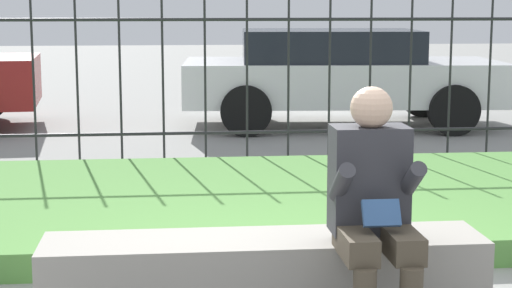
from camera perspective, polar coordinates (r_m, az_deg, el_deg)
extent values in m
cube|color=gray|center=(4.53, 0.55, -8.92)|extent=(2.30, 0.47, 0.44)
cube|color=#4C4233|center=(4.17, 6.65, -6.61)|extent=(0.15, 0.42, 0.13)
cube|color=#4C4233|center=(4.22, 9.58, -6.47)|extent=(0.15, 0.42, 0.13)
cube|color=#333338|center=(4.33, 7.54, -2.35)|extent=(0.38, 0.24, 0.54)
sphere|color=#DBB293|center=(4.25, 7.71, 2.42)|extent=(0.21, 0.21, 0.21)
cylinder|color=#333338|center=(4.13, 5.75, -2.58)|extent=(0.08, 0.29, 0.24)
cylinder|color=#333338|center=(4.21, 10.31, -2.46)|extent=(0.08, 0.29, 0.24)
cube|color=#335689|center=(4.10, 8.35, -4.58)|extent=(0.18, 0.09, 0.13)
cube|color=#569342|center=(6.76, 1.05, -3.90)|extent=(8.36, 3.11, 0.18)
cylinder|color=#232326|center=(8.75, -0.60, 0.79)|extent=(6.36, 0.03, 0.03)
cylinder|color=#232326|center=(8.65, -0.61, 8.31)|extent=(6.36, 0.03, 0.03)
cylinder|color=#232326|center=(8.75, -14.60, 3.82)|extent=(0.02, 0.02, 1.68)
cylinder|color=#232326|center=(8.70, -11.83, 3.89)|extent=(0.02, 0.02, 1.68)
cylinder|color=#232326|center=(8.66, -9.03, 3.95)|extent=(0.02, 0.02, 1.68)
cylinder|color=#232326|center=(8.65, -6.22, 4.01)|extent=(0.02, 0.02, 1.68)
cylinder|color=#232326|center=(8.66, -3.41, 4.05)|extent=(0.02, 0.02, 1.68)
cylinder|color=#232326|center=(8.69, -0.60, 4.08)|extent=(0.02, 0.02, 1.68)
cylinder|color=#232326|center=(8.74, 2.17, 4.11)|extent=(0.02, 0.02, 1.68)
cylinder|color=#232326|center=(8.81, 4.91, 4.12)|extent=(0.02, 0.02, 1.68)
cylinder|color=#232326|center=(8.89, 7.61, 4.13)|extent=(0.02, 0.02, 1.68)
cylinder|color=#232326|center=(9.00, 10.24, 4.12)|extent=(0.02, 0.02, 1.68)
cylinder|color=#232326|center=(9.13, 12.80, 4.11)|extent=(0.02, 0.02, 1.68)
cylinder|color=#232326|center=(9.27, 15.29, 4.09)|extent=(0.02, 0.02, 1.68)
cube|color=silver|center=(11.59, 5.72, 4.16)|extent=(4.32, 2.15, 0.56)
cube|color=black|center=(11.54, 4.93, 6.57)|extent=(2.42, 1.79, 0.41)
cylinder|color=black|center=(10.99, 13.04, 2.22)|extent=(0.65, 0.25, 0.64)
cylinder|color=black|center=(12.72, 11.02, 3.23)|extent=(0.65, 0.25, 0.64)
cylinder|color=black|center=(10.63, -0.67, 2.23)|extent=(0.65, 0.25, 0.64)
cylinder|color=black|center=(12.42, -0.80, 3.26)|extent=(0.65, 0.25, 0.64)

